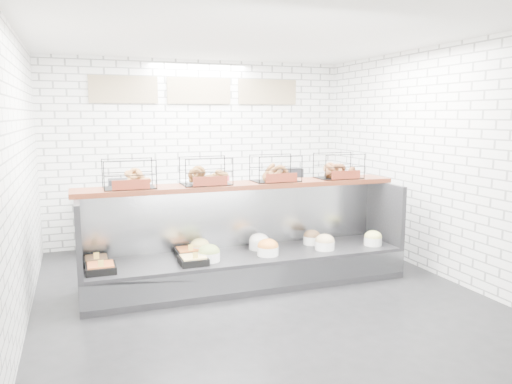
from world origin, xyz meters
name	(u,v)px	position (x,y,z in m)	size (l,w,h in m)	color
ground	(256,292)	(0.00, 0.00, 0.00)	(5.50, 5.50, 0.00)	black
room_shell	(239,119)	(0.00, 0.60, 2.06)	(5.02, 5.51, 3.01)	white
display_case	(246,258)	(0.00, 0.34, 0.33)	(4.00, 0.90, 1.20)	black
bagel_shelf	(241,174)	(0.00, 0.52, 1.37)	(4.10, 0.50, 0.40)	#491C0F
prep_counter	(205,216)	(0.00, 2.43, 0.47)	(4.00, 0.60, 1.20)	#93969B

